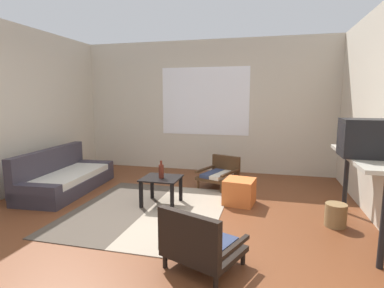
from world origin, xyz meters
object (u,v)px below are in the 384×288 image
at_px(coffee_table, 161,183).
at_px(armchair_striped_foreground, 199,244).
at_px(console_shelf, 364,165).
at_px(armchair_by_window, 220,173).
at_px(glass_bottle, 161,171).
at_px(couch, 64,178).
at_px(ottoman_orange, 239,191).
at_px(clay_vase, 356,141).
at_px(wicker_basket, 336,215).
at_px(crt_television, 369,138).

distance_m(coffee_table, armchair_striped_foreground, 1.77).
xyz_separation_m(coffee_table, console_shelf, (2.49, -0.38, 0.49)).
height_order(armchair_by_window, glass_bottle, glass_bottle).
bearing_deg(couch, coffee_table, -7.61).
relative_size(coffee_table, ottoman_orange, 1.28).
distance_m(console_shelf, glass_bottle, 2.53).
xyz_separation_m(clay_vase, glass_bottle, (-2.49, -0.02, -0.52)).
relative_size(armchair_by_window, glass_bottle, 3.11).
bearing_deg(clay_vase, wicker_basket, -137.51).
distance_m(console_shelf, clay_vase, 0.43).
distance_m(coffee_table, glass_bottle, 0.19).
xyz_separation_m(ottoman_orange, clay_vase, (1.41, -0.32, 0.84)).
xyz_separation_m(couch, clay_vase, (4.29, -0.24, 0.81)).
relative_size(armchair_striped_foreground, ottoman_orange, 1.90).
height_order(couch, ottoman_orange, couch).
relative_size(console_shelf, clay_vase, 5.16).
relative_size(console_shelf, wicker_basket, 5.54).
xyz_separation_m(armchair_by_window, ottoman_orange, (0.42, -0.82, -0.06)).
xyz_separation_m(crt_television, wicker_basket, (-0.20, 0.29, -0.98)).
bearing_deg(ottoman_orange, armchair_striped_foreground, -95.62).
relative_size(ottoman_orange, console_shelf, 0.27).
height_order(glass_bottle, wicker_basket, glass_bottle).
distance_m(coffee_table, wicker_basket, 2.30).
relative_size(coffee_table, console_shelf, 0.35).
distance_m(armchair_striped_foreground, clay_vase, 2.33).
bearing_deg(coffee_table, wicker_basket, -4.75).
height_order(coffee_table, crt_television, crt_television).
bearing_deg(armchair_by_window, ottoman_orange, -63.06).
bearing_deg(coffee_table, ottoman_orange, 16.40).
xyz_separation_m(armchair_striped_foreground, clay_vase, (1.59, 1.52, 0.78)).
height_order(console_shelf, crt_television, crt_television).
xyz_separation_m(coffee_table, crt_television, (2.49, -0.48, 0.80)).
height_order(crt_television, glass_bottle, crt_television).
xyz_separation_m(coffee_table, armchair_striped_foreground, (0.91, -1.52, -0.07)).
bearing_deg(armchair_striped_foreground, wicker_basket, 43.86).
height_order(armchair_by_window, wicker_basket, armchair_by_window).
bearing_deg(crt_television, console_shelf, 88.22).
distance_m(armchair_striped_foreground, console_shelf, 2.03).
relative_size(couch, coffee_table, 3.48).
bearing_deg(wicker_basket, clay_vase, 42.49).
distance_m(armchair_by_window, console_shelf, 2.44).
distance_m(couch, coffee_table, 1.82).
xyz_separation_m(console_shelf, clay_vase, (0.00, 0.37, 0.22)).
bearing_deg(clay_vase, armchair_striped_foreground, -136.31).
distance_m(couch, glass_bottle, 1.85).
bearing_deg(armchair_striped_foreground, glass_bottle, 120.97).
bearing_deg(console_shelf, armchair_striped_foreground, -144.28).
bearing_deg(armchair_striped_foreground, crt_television, 33.27).
distance_m(couch, clay_vase, 4.37).
xyz_separation_m(armchair_striped_foreground, crt_television, (1.58, 1.04, 0.87)).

